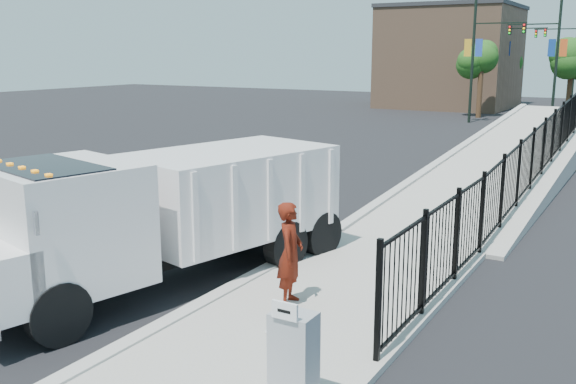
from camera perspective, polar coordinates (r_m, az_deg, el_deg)
The scene contains 18 objects.
ground at distance 12.97m, azimuth -3.43°, elevation -8.10°, with size 120.00×120.00×0.00m, color black.
sidewalk at distance 10.44m, azimuth -0.62°, elevation -12.98°, with size 3.55×12.00×0.12m, color #9E998E.
curb at distance 11.45m, azimuth -9.07°, elevation -10.66°, with size 0.30×12.00×0.16m, color #ADAAA3.
ramp at distance 26.89m, azimuth 19.83°, elevation 1.91°, with size 3.95×24.00×1.70m, color #9E998E.
iron_fence at distance 22.63m, azimuth 21.64°, elevation 2.24°, with size 0.10×28.00×1.80m, color black.
truck at distance 12.74m, azimuth -11.29°, elevation -1.52°, with size 4.35×8.29×2.71m.
worker at distance 11.36m, azimuth 0.21°, elevation -5.48°, with size 0.68×0.44×1.86m, color #541409.
utility_cabinet at distance 8.32m, azimuth 0.51°, elevation -14.67°, with size 0.55×0.40×1.25m, color gray.
arrow_sign at distance 7.84m, azimuth -0.30°, elevation -10.51°, with size 0.35×0.04×0.22m, color white.
debris at distance 10.48m, azimuth -1.15°, elevation -12.26°, with size 0.33×0.33×0.08m, color silver.
light_pole_0 at distance 43.66m, azimuth 16.51°, elevation 11.63°, with size 3.77×0.22×8.00m.
light_pole_1 at distance 45.61m, azimuth 22.41°, elevation 11.22°, with size 3.78×0.22×8.00m.
light_pole_2 at distance 53.76m, azimuth 18.84°, elevation 11.52°, with size 3.77×0.22×8.00m.
light_pole_3 at distance 55.76m, azimuth 23.88°, elevation 11.14°, with size 3.78×0.22×8.00m.
tree_0 at distance 47.29m, azimuth 16.84°, elevation 11.08°, with size 2.26×2.26×5.13m.
tree_1 at distance 50.64m, azimuth 23.92°, elevation 10.63°, with size 2.46×2.46×5.23m.
tree_2 at distance 59.69m, azimuth 18.93°, elevation 11.12°, with size 2.48×2.48×5.24m.
building at distance 56.35m, azimuth 14.25°, elevation 11.43°, with size 10.00×10.00×8.00m, color #8C664C.
Camera 1 is at (6.77, -10.10, 4.52)m, focal length 40.00 mm.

